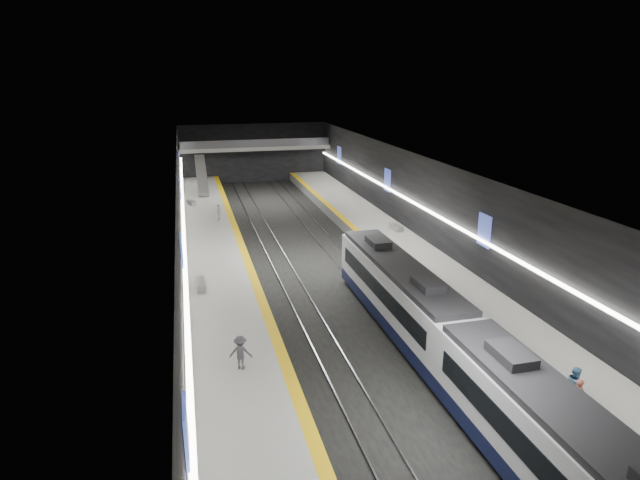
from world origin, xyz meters
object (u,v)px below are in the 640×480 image
object	(u,v)px
passenger_right_b	(575,386)
passenger_left_a	(219,212)
escalator	(202,175)
passenger_left_b	(241,353)
bench_left_far	(191,203)
passenger_right_a	(579,397)
bench_left_near	(201,285)
bench_right_far	(396,228)
train	(460,352)

from	to	relation	value
passenger_right_b	passenger_left_a	xyz separation A→B (m)	(-12.64, 34.22, -0.09)
escalator	passenger_left_b	xyz separation A→B (m)	(0.06, -41.70, -1.05)
bench_left_far	passenger_right_a	distance (m)	44.44
bench_left_near	bench_right_far	xyz separation A→B (m)	(17.76, 9.56, -0.02)
passenger_right_b	passenger_left_b	bearing A→B (deg)	98.41
bench_left_near	bench_left_far	size ratio (longest dim) A/B	1.20
bench_right_far	passenger_left_b	bearing A→B (deg)	-133.38
bench_left_far	passenger_left_a	distance (m)	7.50
passenger_left_a	escalator	bearing A→B (deg)	-161.32
passenger_right_a	passenger_right_b	size ratio (longest dim) A/B	0.92
passenger_right_a	passenger_left_b	distance (m)	15.03
passenger_right_b	passenger_left_b	xyz separation A→B (m)	(-13.57, 6.46, -0.04)
escalator	passenger_left_a	size ratio (longest dim) A/B	5.03
bench_right_far	passenger_right_b	world-z (taller)	passenger_right_b
train	bench_left_near	distance (m)	18.00
passenger_left_a	bench_right_far	bearing A→B (deg)	78.81
passenger_right_b	train	bearing A→B (deg)	81.04
escalator	passenger_left_a	world-z (taller)	escalator
escalator	bench_left_near	world-z (taller)	escalator
bench_right_far	passenger_right_a	bearing A→B (deg)	-101.00
train	passenger_right_a	distance (m)	5.19
train	passenger_right_a	bearing A→B (deg)	-50.40
escalator	passenger_right_b	xyz separation A→B (m)	(13.62, -48.16, -1.01)
train	passenger_left_a	world-z (taller)	train
bench_left_far	passenger_left_a	size ratio (longest dim) A/B	1.06
bench_left_near	bench_right_far	size ratio (longest dim) A/B	1.09
bench_left_far	passenger_right_b	bearing A→B (deg)	-88.04
bench_left_near	passenger_left_a	distance (m)	17.17
escalator	bench_left_far	world-z (taller)	escalator
passenger_right_a	passenger_left_b	xyz separation A→B (m)	(-13.25, 7.09, 0.04)
passenger_left_b	passenger_left_a	bearing A→B (deg)	-77.60
passenger_right_a	passenger_right_b	distance (m)	0.71
bench_right_far	passenger_right_b	distance (m)	26.93
passenger_right_b	passenger_left_a	size ratio (longest dim) A/B	1.12
bench_left_near	train	bearing A→B (deg)	-52.34
passenger_right_a	bench_left_far	bearing A→B (deg)	31.61
passenger_left_a	passenger_right_a	bearing A→B (deg)	34.11
passenger_left_b	escalator	bearing A→B (deg)	-75.61
escalator	bench_right_far	size ratio (longest dim) A/B	4.33
bench_left_far	passenger_left_b	bearing A→B (deg)	-105.60
escalator	bench_left_near	xyz separation A→B (m)	(-1.43, -30.94, -1.65)
bench_left_near	passenger_left_b	world-z (taller)	passenger_left_b
bench_right_far	passenger_right_a	xyz separation A→B (m)	(-3.03, -27.42, 0.59)
bench_left_far	passenger_left_a	world-z (taller)	passenger_left_a
train	bench_right_far	bearing A→B (deg)	74.88
passenger_right_a	train	bearing A→B (deg)	51.76
bench_right_far	passenger_left_a	world-z (taller)	passenger_left_a
bench_left_far	passenger_right_a	bearing A→B (deg)	-88.70
bench_left_far	passenger_left_b	world-z (taller)	passenger_left_b
train	passenger_right_b	distance (m)	4.95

